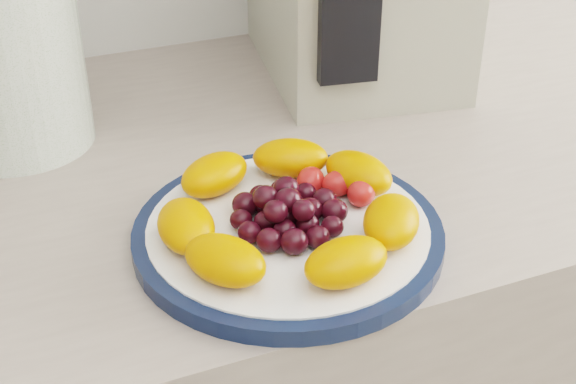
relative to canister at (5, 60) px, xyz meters
name	(u,v)px	position (x,y,z in m)	size (l,w,h in m)	color
plate_rim	(288,234)	(0.19, -0.27, -0.08)	(0.26, 0.26, 0.01)	#0F1C39
plate_face	(288,233)	(0.19, -0.27, -0.08)	(0.24, 0.24, 0.02)	white
canister	(5,60)	(0.00, 0.00, 0.00)	(0.15, 0.15, 0.18)	#3E6724
fruit_plate	(291,207)	(0.19, -0.27, -0.06)	(0.23, 0.23, 0.04)	#DF6700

